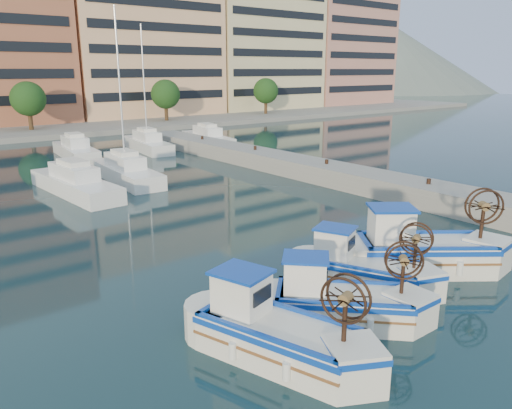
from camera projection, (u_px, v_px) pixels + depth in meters
The scene contains 9 objects.
ground at pixel (358, 305), 16.43m from camera, with size 300.00×300.00×0.00m, color #17373C.
quay at pixel (398, 188), 30.11m from camera, with size 3.00×60.00×1.20m, color gray.
waterfront at pixel (39, 42), 68.29m from camera, with size 180.00×40.00×25.60m.
hill_east at pixel (378, 91), 183.50m from camera, with size 160.00×160.00×50.00m, color slate.
yacht_marina at pixel (17, 172), 35.12m from camera, with size 38.94×22.47×11.50m.
fishing_boat_a at pixel (275, 331), 13.23m from camera, with size 3.10×4.75×2.88m.
fishing_boat_b at pixel (338, 300), 15.11m from camera, with size 4.14×4.16×2.69m.
fishing_boat_c at pixel (360, 268), 17.65m from camera, with size 3.24×4.38×2.64m.
fishing_boat_d at pixel (421, 249), 19.01m from camera, with size 5.24×4.70×3.25m.
Camera 1 is at (-11.94, -9.66, 7.51)m, focal length 35.00 mm.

